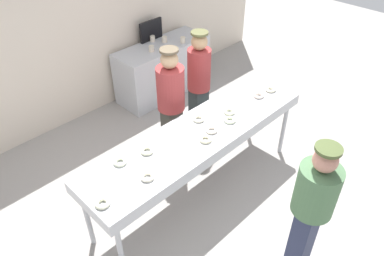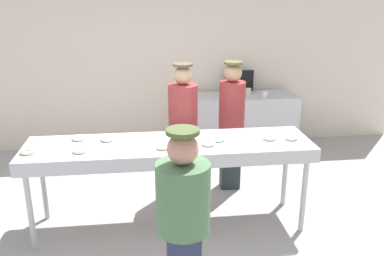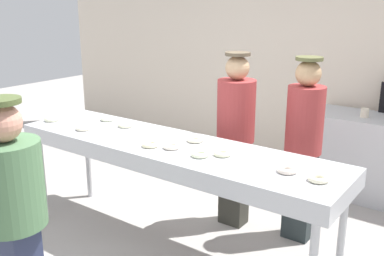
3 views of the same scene
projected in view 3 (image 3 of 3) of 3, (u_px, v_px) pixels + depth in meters
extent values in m
plane|color=#9E9993|center=(171.00, 246.00, 3.90)|extent=(16.00, 16.00, 0.00)
cube|color=beige|center=(298.00, 52.00, 5.48)|extent=(8.00, 0.12, 2.95)
cube|color=#B7BABF|center=(170.00, 151.00, 3.65)|extent=(2.95, 0.74, 0.14)
cube|color=slate|center=(170.00, 148.00, 3.64)|extent=(2.51, 0.52, 0.08)
cylinder|color=#B7BABF|center=(43.00, 178.00, 4.33)|extent=(0.06, 0.06, 0.82)
cylinder|color=#B7BABF|center=(88.00, 162.00, 4.79)|extent=(0.06, 0.06, 0.82)
cylinder|color=#B7BABF|center=(341.00, 239.00, 3.23)|extent=(0.06, 0.06, 0.82)
torus|color=white|center=(108.00, 119.00, 4.31)|extent=(0.17, 0.17, 0.04)
torus|color=white|center=(172.00, 146.00, 3.50)|extent=(0.14, 0.14, 0.04)
torus|color=#EDE6C6|center=(195.00, 140.00, 3.66)|extent=(0.17, 0.17, 0.04)
torus|color=#F3F2CB|center=(126.00, 125.00, 4.10)|extent=(0.17, 0.17, 0.04)
torus|color=#EBF3CA|center=(200.00, 154.00, 3.31)|extent=(0.19, 0.19, 0.04)
torus|color=#F5E1D1|center=(287.00, 170.00, 3.01)|extent=(0.19, 0.19, 0.04)
torus|color=#EBECC6|center=(52.00, 119.00, 4.30)|extent=(0.18, 0.18, 0.04)
torus|color=#FCF3CF|center=(318.00, 178.00, 2.86)|extent=(0.17, 0.17, 0.04)
torus|color=#F1F4C9|center=(222.00, 153.00, 3.33)|extent=(0.16, 0.16, 0.04)
torus|color=#F7EEC2|center=(150.00, 144.00, 3.54)|extent=(0.19, 0.19, 0.04)
torus|color=white|center=(83.00, 128.00, 4.00)|extent=(0.19, 0.19, 0.04)
cube|color=#222A2C|center=(299.00, 195.00, 3.95)|extent=(0.24, 0.18, 0.82)
cylinder|color=#993333|center=(305.00, 120.00, 3.75)|extent=(0.32, 0.32, 0.58)
sphere|color=tan|center=(308.00, 73.00, 3.64)|extent=(0.21, 0.21, 0.21)
cylinder|color=brown|center=(309.00, 59.00, 3.61)|extent=(0.23, 0.23, 0.03)
cube|color=#313029|center=(234.00, 182.00, 4.21)|extent=(0.24, 0.18, 0.84)
cylinder|color=#993333|center=(236.00, 111.00, 4.01)|extent=(0.35, 0.35, 0.57)
sphere|color=tan|center=(237.00, 68.00, 3.90)|extent=(0.22, 0.22, 0.22)
cylinder|color=brown|center=(238.00, 54.00, 3.87)|extent=(0.23, 0.23, 0.03)
cylinder|color=#4C724C|center=(10.00, 185.00, 2.48)|extent=(0.38, 0.38, 0.50)
sphere|color=tan|center=(3.00, 123.00, 2.38)|extent=(0.21, 0.21, 0.21)
cylinder|color=#48552C|center=(0.00, 101.00, 2.34)|extent=(0.23, 0.23, 0.03)
cylinder|color=beige|center=(365.00, 113.00, 4.64)|extent=(0.08, 0.08, 0.10)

